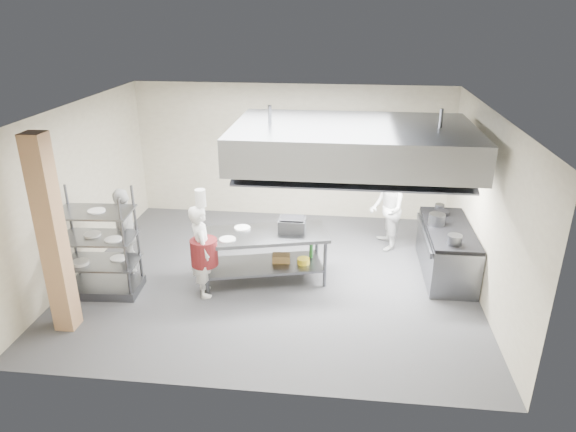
# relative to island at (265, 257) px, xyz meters

# --- Properties ---
(floor) EXTENTS (7.00, 7.00, 0.00)m
(floor) POSITION_rel_island_xyz_m (0.14, 0.15, -0.46)
(floor) COLOR #2E2E30
(floor) RESTS_ON ground
(ceiling) EXTENTS (7.00, 7.00, 0.00)m
(ceiling) POSITION_rel_island_xyz_m (0.14, 0.15, 2.54)
(ceiling) COLOR silver
(ceiling) RESTS_ON wall_back
(wall_back) EXTENTS (7.00, 0.00, 7.00)m
(wall_back) POSITION_rel_island_xyz_m (0.14, 3.15, 1.04)
(wall_back) COLOR #B3A88E
(wall_back) RESTS_ON ground
(wall_left) EXTENTS (0.00, 6.00, 6.00)m
(wall_left) POSITION_rel_island_xyz_m (-3.36, 0.15, 1.04)
(wall_left) COLOR #B3A88E
(wall_left) RESTS_ON ground
(wall_right) EXTENTS (0.00, 6.00, 6.00)m
(wall_right) POSITION_rel_island_xyz_m (3.64, 0.15, 1.04)
(wall_right) COLOR #B3A88E
(wall_right) RESTS_ON ground
(column) EXTENTS (0.30, 0.30, 3.00)m
(column) POSITION_rel_island_xyz_m (-2.76, -1.75, 1.04)
(column) COLOR tan
(column) RESTS_ON floor
(exhaust_hood) EXTENTS (4.00, 2.50, 0.60)m
(exhaust_hood) POSITION_rel_island_xyz_m (1.44, 0.55, 1.94)
(exhaust_hood) COLOR slate
(exhaust_hood) RESTS_ON ceiling
(hood_strip_a) EXTENTS (1.60, 0.12, 0.04)m
(hood_strip_a) POSITION_rel_island_xyz_m (0.54, 0.55, 1.62)
(hood_strip_a) COLOR white
(hood_strip_a) RESTS_ON exhaust_hood
(hood_strip_b) EXTENTS (1.60, 0.12, 0.04)m
(hood_strip_b) POSITION_rel_island_xyz_m (2.34, 0.55, 1.62)
(hood_strip_b) COLOR white
(hood_strip_b) RESTS_ON exhaust_hood
(wall_shelf) EXTENTS (1.50, 0.28, 0.04)m
(wall_shelf) POSITION_rel_island_xyz_m (1.94, 2.99, 1.04)
(wall_shelf) COLOR slate
(wall_shelf) RESTS_ON wall_back
(island) EXTENTS (2.32, 1.42, 0.91)m
(island) POSITION_rel_island_xyz_m (0.00, 0.00, 0.00)
(island) COLOR gray
(island) RESTS_ON floor
(island_worktop) EXTENTS (2.32, 1.42, 0.06)m
(island_worktop) POSITION_rel_island_xyz_m (0.00, 0.00, 0.42)
(island_worktop) COLOR slate
(island_worktop) RESTS_ON island
(island_undershelf) EXTENTS (2.13, 1.29, 0.04)m
(island_undershelf) POSITION_rel_island_xyz_m (0.00, 0.00, -0.16)
(island_undershelf) COLOR slate
(island_undershelf) RESTS_ON island
(pass_rack) EXTENTS (1.26, 0.79, 1.81)m
(pass_rack) POSITION_rel_island_xyz_m (-2.66, -0.70, 0.45)
(pass_rack) COLOR gray
(pass_rack) RESTS_ON floor
(cooking_range) EXTENTS (0.80, 2.00, 0.84)m
(cooking_range) POSITION_rel_island_xyz_m (3.22, 0.65, -0.04)
(cooking_range) COLOR gray
(cooking_range) RESTS_ON floor
(range_top) EXTENTS (0.78, 1.96, 0.06)m
(range_top) POSITION_rel_island_xyz_m (3.22, 0.65, 0.41)
(range_top) COLOR black
(range_top) RESTS_ON cooking_range
(chef_head) EXTENTS (0.58, 0.69, 1.60)m
(chef_head) POSITION_rel_island_xyz_m (-0.95, -0.57, 0.35)
(chef_head) COLOR silver
(chef_head) RESTS_ON floor
(chef_line) EXTENTS (0.73, 0.88, 1.65)m
(chef_line) POSITION_rel_island_xyz_m (2.19, 1.60, 0.37)
(chef_line) COLOR silver
(chef_line) RESTS_ON floor
(chef_plating) EXTENTS (0.65, 1.04, 1.66)m
(chef_plating) POSITION_rel_island_xyz_m (-2.46, -0.09, 0.37)
(chef_plating) COLOR white
(chef_plating) RESTS_ON floor
(griddle) EXTENTS (0.46, 0.36, 0.22)m
(griddle) POSITION_rel_island_xyz_m (0.47, 0.15, 0.57)
(griddle) COLOR slate
(griddle) RESTS_ON island_worktop
(wicker_basket) EXTENTS (0.33, 0.25, 0.14)m
(wicker_basket) POSITION_rel_island_xyz_m (0.28, 0.11, -0.07)
(wicker_basket) COLOR brown
(wicker_basket) RESTS_ON island_undershelf
(stockpot) EXTENTS (0.29, 0.29, 0.20)m
(stockpot) POSITION_rel_island_xyz_m (3.01, 0.75, 0.55)
(stockpot) COLOR gray
(stockpot) RESTS_ON range_top
(plate_stack) EXTENTS (0.28, 0.28, 0.05)m
(plate_stack) POSITION_rel_island_xyz_m (-2.66, -0.70, 0.13)
(plate_stack) COLOR silver
(plate_stack) RESTS_ON pass_rack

